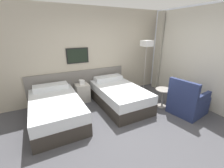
% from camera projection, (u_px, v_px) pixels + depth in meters
% --- Properties ---
extents(ground_plane, '(16.00, 16.00, 0.00)m').
position_uv_depth(ground_plane, '(137.00, 129.00, 3.27)').
color(ground_plane, '#47474C').
extents(wall_headboard, '(10.00, 0.10, 2.70)m').
position_uv_depth(wall_headboard, '(96.00, 56.00, 4.66)').
color(wall_headboard, '#B7AD99').
rests_on(wall_headboard, ground_plane).
extents(wall_window, '(0.21, 4.68, 2.70)m').
position_uv_depth(wall_window, '(215.00, 60.00, 3.75)').
color(wall_window, white).
rests_on(wall_window, ground_plane).
extents(bed_near_door, '(1.10, 1.90, 0.68)m').
position_uv_depth(bed_near_door, '(56.00, 109.00, 3.54)').
color(bed_near_door, '#332D28').
rests_on(bed_near_door, ground_plane).
extents(bed_near_window, '(1.10, 1.90, 0.68)m').
position_uv_depth(bed_near_window, '(119.00, 96.00, 4.28)').
color(bed_near_window, '#332D28').
rests_on(bed_near_window, ground_plane).
extents(nightstand, '(0.39, 0.37, 0.68)m').
position_uv_depth(nightstand, '(82.00, 92.00, 4.50)').
color(nightstand, beige).
rests_on(nightstand, ground_plane).
extents(floor_lamp, '(0.30, 0.30, 1.75)m').
position_uv_depth(floor_lamp, '(146.00, 48.00, 4.70)').
color(floor_lamp, '#9E9993').
rests_on(floor_lamp, ground_plane).
extents(side_table, '(0.44, 0.44, 0.52)m').
position_uv_depth(side_table, '(163.00, 94.00, 4.15)').
color(side_table, gray).
rests_on(side_table, ground_plane).
extents(armchair, '(0.89, 0.84, 0.94)m').
position_uv_depth(armchair, '(187.00, 102.00, 3.83)').
color(armchair, navy).
rests_on(armchair, ground_plane).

